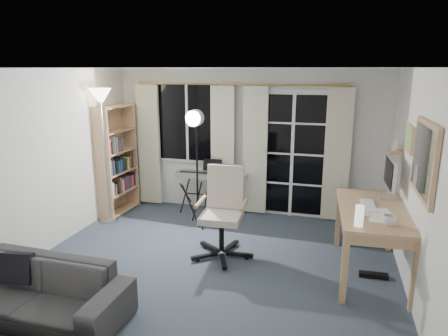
# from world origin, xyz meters

# --- Properties ---
(floor) EXTENTS (4.50, 4.00, 0.02)m
(floor) POSITION_xyz_m (0.00, 0.00, -0.01)
(floor) COLOR #384652
(floor) RESTS_ON ground
(window) EXTENTS (1.20, 0.08, 1.40)m
(window) POSITION_xyz_m (-1.05, 1.97, 1.50)
(window) COLOR white
(window) RESTS_ON floor
(french_door) EXTENTS (1.32, 0.09, 2.11)m
(french_door) POSITION_xyz_m (0.75, 1.97, 1.03)
(french_door) COLOR white
(french_door) RESTS_ON floor
(curtains) EXTENTS (3.60, 0.07, 2.13)m
(curtains) POSITION_xyz_m (-0.14, 1.88, 1.09)
(curtains) COLOR gold
(curtains) RESTS_ON floor
(bookshelf) EXTENTS (0.33, 0.86, 1.82)m
(bookshelf) POSITION_xyz_m (-2.12, 1.33, 0.86)
(bookshelf) COLOR #A97F59
(bookshelf) RESTS_ON floor
(torchiere_lamp) EXTENTS (0.44, 0.44, 2.11)m
(torchiere_lamp) POSITION_xyz_m (-2.03, 0.91, 1.70)
(torchiere_lamp) COLOR #B2B2B7
(torchiere_lamp) RESTS_ON floor
(keyboard_piano) EXTENTS (1.19, 0.60, 0.86)m
(keyboard_piano) POSITION_xyz_m (-0.55, 1.70, 0.65)
(keyboard_piano) COLOR black
(keyboard_piano) RESTS_ON floor
(studio_light) EXTENTS (0.34, 0.37, 1.86)m
(studio_light) POSITION_xyz_m (-0.59, 1.04, 1.49)
(studio_light) COLOR black
(studio_light) RESTS_ON floor
(office_chair) EXTENTS (0.79, 0.81, 1.17)m
(office_chair) POSITION_xyz_m (0.05, 0.32, 0.69)
(office_chair) COLOR black
(office_chair) RESTS_ON floor
(desk) EXTENTS (0.83, 1.56, 0.82)m
(desk) POSITION_xyz_m (1.88, 0.23, 0.72)
(desk) COLOR tan
(desk) RESTS_ON floor
(monitor) EXTENTS (0.20, 0.59, 0.51)m
(monitor) POSITION_xyz_m (2.08, 0.68, 1.13)
(monitor) COLOR silver
(monitor) RESTS_ON desk
(desk_clutter) EXTENTS (0.46, 0.94, 1.04)m
(desk_clutter) POSITION_xyz_m (1.82, -0.01, 0.64)
(desk_clutter) COLOR white
(desk_clutter) RESTS_ON desk
(mug) EXTENTS (0.14, 0.11, 0.13)m
(mug) POSITION_xyz_m (1.98, -0.27, 0.89)
(mug) COLOR silver
(mug) RESTS_ON desk
(wall_mirror) EXTENTS (0.04, 0.94, 0.74)m
(wall_mirror) POSITION_xyz_m (2.22, -0.35, 1.55)
(wall_mirror) COLOR #A97F59
(wall_mirror) RESTS_ON floor
(framed_print) EXTENTS (0.03, 0.42, 0.32)m
(framed_print) POSITION_xyz_m (2.23, 0.55, 1.60)
(framed_print) COLOR #A97F59
(framed_print) RESTS_ON floor
(wall_shelf) EXTENTS (0.16, 0.30, 0.18)m
(wall_shelf) POSITION_xyz_m (2.16, 1.05, 1.41)
(wall_shelf) COLOR #A97F59
(wall_shelf) RESTS_ON floor
(sofa) EXTENTS (1.88, 0.59, 0.73)m
(sofa) POSITION_xyz_m (-1.37, -1.55, 0.37)
(sofa) COLOR #2B2B2D
(sofa) RESTS_ON floor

